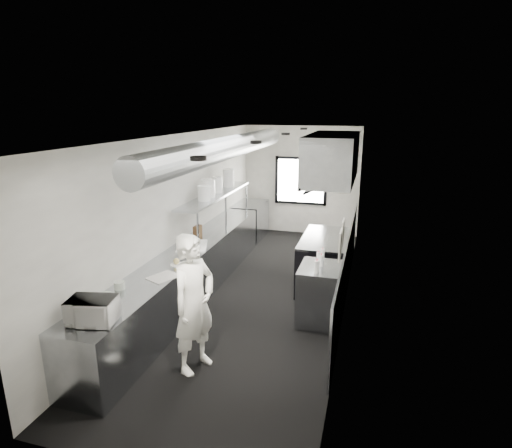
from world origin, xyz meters
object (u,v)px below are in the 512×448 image
Objects in this scene: bottle_station at (320,294)px; plate_stack_a at (204,193)px; line_cook at (194,304)px; squeeze_bottle_e at (322,255)px; squeeze_bottle_d at (318,257)px; squeeze_bottle_a at (316,267)px; squeeze_bottle_c at (321,261)px; exhaust_hood at (332,158)px; prep_counter at (189,274)px; microwave at (92,311)px; cutting_board at (192,246)px; deli_tub_a at (106,297)px; plate_stack_b at (208,188)px; plate_stack_d at (229,178)px; small_plate at (177,264)px; squeeze_bottle_b at (318,266)px; pass_shelf at (216,196)px; range at (324,261)px; deli_tub_b at (120,285)px; plate_stack_c at (217,185)px; far_work_table at (250,220)px; knife_block at (198,231)px.

bottle_station is 2.85m from plate_stack_a.
line_cook is 2.36m from squeeze_bottle_e.
squeeze_bottle_e is (0.05, 0.10, 0.01)m from squeeze_bottle_d.
squeeze_bottle_a is 0.30m from squeeze_bottle_c.
prep_counter is at bearing -151.89° from exhaust_hood.
squeeze_bottle_d is (-0.06, 0.16, -0.01)m from squeeze_bottle_c.
exhaust_hood is at bearing 48.05° from microwave.
bottle_station is 1.88× the size of microwave.
squeeze_bottle_a is (2.25, -0.61, 0.08)m from cutting_board.
deli_tub_a is 3.36m from plate_stack_b.
deli_tub_a is 0.53× the size of plate_stack_a.
squeeze_bottle_e is at bearing -43.63° from plate_stack_d.
squeeze_bottle_d is at bearing -115.74° from squeeze_bottle_e.
plate_stack_d is 2.04× the size of squeeze_bottle_a.
microwave is 2.50× the size of small_plate.
squeeze_bottle_b reaches higher than cutting_board.
pass_shelf is 3.07m from squeeze_bottle_a.
deli_tub_b is at bearing -128.98° from range.
squeeze_bottle_a is at bearing -35.07° from plate_stack_b.
plate_stack_d is at bearing 154.19° from exhaust_hood.
plate_stack_d reaches higher than bottle_station.
bottle_station is 2.63× the size of plate_stack_b.
plate_stack_c is at bearing 36.38° from line_cook.
squeeze_bottle_a is (2.25, -4.17, 0.54)m from far_work_table.
range is 5.72× the size of plate_stack_a.
small_plate is (0.10, 1.88, -0.14)m from microwave.
exhaust_hood is 1.83× the size of far_work_table.
exhaust_hood is 3.32× the size of cutting_board.
line_cook is 6.40× the size of plate_stack_a.
small_plate is at bearing -165.40° from squeeze_bottle_c.
small_plate is 2.52m from plate_stack_c.
squeeze_bottle_c is (2.32, -1.02, -0.72)m from plate_stack_a.
microwave is at bearing -93.15° from small_plate.
plate_stack_c is at bearing 169.20° from exhaust_hood.
knife_block reaches higher than squeeze_bottle_e.
plate_stack_a is at bearing -171.26° from exhaust_hood.
plate_stack_d reaches higher than squeeze_bottle_a.
small_plate reaches higher than far_work_table.
microwave is at bearing -69.96° from deli_tub_a.
squeeze_bottle_a is 0.45m from squeeze_bottle_d.
exhaust_hood is 3.21m from small_plate.
pass_shelf is at bearing 146.28° from squeeze_bottle_d.
squeeze_bottle_b reaches higher than small_plate.
plate_stack_c is (0.05, 0.94, 0.72)m from knife_block.
plate_stack_c is 3.19m from squeeze_bottle_b.
microwave is (-2.20, -3.81, -1.35)m from exhaust_hood.
plate_stack_c is at bearing 88.98° from deli_tub_a.
squeeze_bottle_a is at bearing -92.17° from squeeze_bottle_e.
pass_shelf is 8.78× the size of plate_stack_b.
squeeze_bottle_b is at bearing 80.55° from squeeze_bottle_a.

